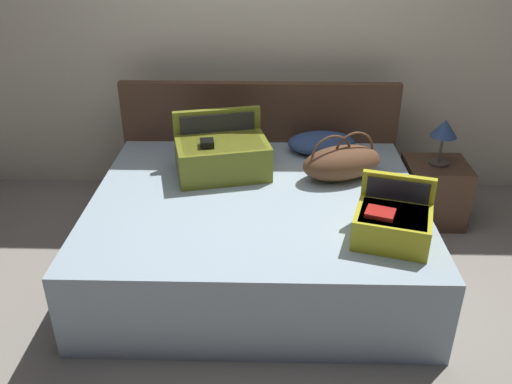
{
  "coord_description": "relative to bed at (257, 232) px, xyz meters",
  "views": [
    {
      "loc": [
        0.07,
        -2.53,
        2.11
      ],
      "look_at": [
        0.0,
        0.27,
        0.62
      ],
      "focal_mm": 37.78,
      "sensor_mm": 36.0,
      "label": 1
    }
  ],
  "objects": [
    {
      "name": "ground_plane",
      "position": [
        0.0,
        -0.4,
        -0.26
      ],
      "size": [
        12.0,
        12.0,
        0.0
      ],
      "primitive_type": "plane",
      "color": "gray"
    },
    {
      "name": "nightstand",
      "position": [
        1.3,
        0.62,
        -0.02
      ],
      "size": [
        0.44,
        0.4,
        0.47
      ],
      "primitive_type": "cube",
      "color": "#4C3323",
      "rests_on": "ground"
    },
    {
      "name": "bed",
      "position": [
        0.0,
        0.0,
        0.0
      ],
      "size": [
        2.03,
        1.74,
        0.52
      ],
      "primitive_type": "cube",
      "color": "#99ADBC",
      "rests_on": "ground"
    },
    {
      "name": "back_wall",
      "position": [
        0.0,
        1.25,
        1.04
      ],
      "size": [
        8.0,
        0.1,
        2.6
      ],
      "primitive_type": "cube",
      "color": "beige",
      "rests_on": "ground"
    },
    {
      "name": "hard_case_medium",
      "position": [
        0.74,
        -0.47,
        0.36
      ],
      "size": [
        0.47,
        0.45,
        0.32
      ],
      "rotation": [
        0.0,
        0.0,
        -0.28
      ],
      "color": "gold",
      "rests_on": "bed"
    },
    {
      "name": "pillow_near_headboard",
      "position": [
        0.45,
        0.69,
        0.33
      ],
      "size": [
        0.52,
        0.35,
        0.15
      ],
      "primitive_type": "ellipsoid",
      "rotation": [
        0.0,
        0.0,
        0.09
      ],
      "color": "navy",
      "rests_on": "bed"
    },
    {
      "name": "hard_case_large",
      "position": [
        -0.24,
        0.33,
        0.4
      ],
      "size": [
        0.68,
        0.56,
        0.39
      ],
      "rotation": [
        0.0,
        0.0,
        0.24
      ],
      "color": "olive",
      "rests_on": "bed"
    },
    {
      "name": "duffel_bag",
      "position": [
        0.55,
        0.28,
        0.37
      ],
      "size": [
        0.62,
        0.47,
        0.31
      ],
      "rotation": [
        0.0,
        0.0,
        0.38
      ],
      "color": "brown",
      "rests_on": "bed"
    },
    {
      "name": "table_lamp",
      "position": [
        1.3,
        0.62,
        0.46
      ],
      "size": [
        0.18,
        0.18,
        0.34
      ],
      "color": "#3F3833",
      "rests_on": "nightstand"
    },
    {
      "name": "headboard",
      "position": [
        0.0,
        0.91,
        0.23
      ],
      "size": [
        2.08,
        0.08,
        0.97
      ],
      "primitive_type": "cube",
      "color": "#4C3323",
      "rests_on": "ground"
    }
  ]
}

